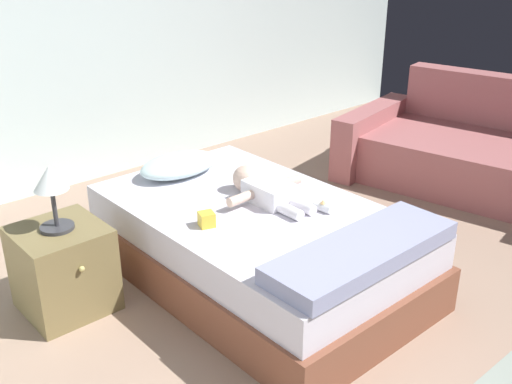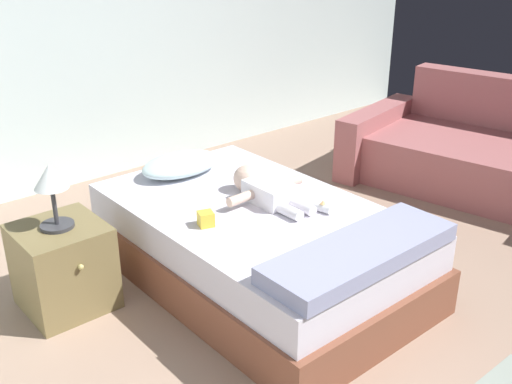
{
  "view_description": "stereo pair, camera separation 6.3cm",
  "coord_description": "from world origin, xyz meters",
  "px_view_note": "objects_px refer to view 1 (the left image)",
  "views": [
    {
      "loc": [
        -1.93,
        -1.47,
        1.94
      ],
      "look_at": [
        0.15,
        0.87,
        0.57
      ],
      "focal_mm": 42.52,
      "sensor_mm": 36.0,
      "label": 1
    },
    {
      "loc": [
        -1.88,
        -1.51,
        1.94
      ],
      "look_at": [
        0.15,
        0.87,
        0.57
      ],
      "focal_mm": 42.52,
      "sensor_mm": 36.0,
      "label": 2
    }
  ],
  "objects_px": {
    "toy_block": "(207,219)",
    "baby_bottle": "(323,207)",
    "nightstand": "(63,269)",
    "toothbrush": "(280,181)",
    "lamp": "(51,185)",
    "couch": "(484,154)",
    "bed": "(256,245)",
    "pillow": "(179,165)",
    "baby": "(264,189)"
  },
  "relations": [
    {
      "from": "bed",
      "to": "baby",
      "type": "bearing_deg",
      "value": 27.67
    },
    {
      "from": "toothbrush",
      "to": "couch",
      "type": "distance_m",
      "value": 1.99
    },
    {
      "from": "couch",
      "to": "lamp",
      "type": "height_order",
      "value": "lamp"
    },
    {
      "from": "toy_block",
      "to": "baby_bottle",
      "type": "xyz_separation_m",
      "value": [
        0.6,
        -0.29,
        -0.01
      ]
    },
    {
      "from": "bed",
      "to": "couch",
      "type": "relative_size",
      "value": 0.88
    },
    {
      "from": "nightstand",
      "to": "lamp",
      "type": "distance_m",
      "value": 0.49
    },
    {
      "from": "baby",
      "to": "baby_bottle",
      "type": "bearing_deg",
      "value": -68.75
    },
    {
      "from": "toothbrush",
      "to": "baby_bottle",
      "type": "bearing_deg",
      "value": -104.1
    },
    {
      "from": "bed",
      "to": "nightstand",
      "type": "xyz_separation_m",
      "value": [
        -0.98,
        0.47,
        0.01
      ]
    },
    {
      "from": "pillow",
      "to": "baby",
      "type": "height_order",
      "value": "baby"
    },
    {
      "from": "nightstand",
      "to": "baby_bottle",
      "type": "height_order",
      "value": "baby_bottle"
    },
    {
      "from": "baby_bottle",
      "to": "lamp",
      "type": "bearing_deg",
      "value": 148.59
    },
    {
      "from": "baby",
      "to": "toy_block",
      "type": "height_order",
      "value": "baby"
    },
    {
      "from": "baby_bottle",
      "to": "couch",
      "type": "bearing_deg",
      "value": 4.07
    },
    {
      "from": "baby_bottle",
      "to": "toothbrush",
      "type": "bearing_deg",
      "value": 75.9
    },
    {
      "from": "bed",
      "to": "baby",
      "type": "distance_m",
      "value": 0.33
    },
    {
      "from": "toothbrush",
      "to": "pillow",
      "type": "bearing_deg",
      "value": 127.11
    },
    {
      "from": "lamp",
      "to": "nightstand",
      "type": "bearing_deg",
      "value": -90.0
    },
    {
      "from": "pillow",
      "to": "lamp",
      "type": "bearing_deg",
      "value": -165.51
    },
    {
      "from": "baby_bottle",
      "to": "nightstand",
      "type": "bearing_deg",
      "value": 148.59
    },
    {
      "from": "nightstand",
      "to": "couch",
      "type": "bearing_deg",
      "value": -10.36
    },
    {
      "from": "couch",
      "to": "baby_bottle",
      "type": "xyz_separation_m",
      "value": [
        -2.07,
        -0.15,
        0.23
      ]
    },
    {
      "from": "nightstand",
      "to": "pillow",
      "type": "bearing_deg",
      "value": 14.5
    },
    {
      "from": "toothbrush",
      "to": "couch",
      "type": "height_order",
      "value": "couch"
    },
    {
      "from": "bed",
      "to": "couch",
      "type": "distance_m",
      "value": 2.33
    },
    {
      "from": "lamp",
      "to": "pillow",
      "type": "bearing_deg",
      "value": 14.49
    },
    {
      "from": "toy_block",
      "to": "bed",
      "type": "bearing_deg",
      "value": -0.99
    },
    {
      "from": "bed",
      "to": "nightstand",
      "type": "relative_size",
      "value": 4.05
    },
    {
      "from": "baby_bottle",
      "to": "pillow",
      "type": "bearing_deg",
      "value": 105.69
    },
    {
      "from": "bed",
      "to": "nightstand",
      "type": "bearing_deg",
      "value": 154.4
    },
    {
      "from": "couch",
      "to": "nightstand",
      "type": "bearing_deg",
      "value": 169.64
    },
    {
      "from": "nightstand",
      "to": "baby_bottle",
      "type": "bearing_deg",
      "value": -31.41
    },
    {
      "from": "couch",
      "to": "nightstand",
      "type": "distance_m",
      "value": 3.36
    },
    {
      "from": "baby",
      "to": "couch",
      "type": "distance_m",
      "value": 2.23
    },
    {
      "from": "toothbrush",
      "to": "nightstand",
      "type": "bearing_deg",
      "value": 168.24
    },
    {
      "from": "nightstand",
      "to": "toothbrush",
      "type": "bearing_deg",
      "value": -11.76
    },
    {
      "from": "couch",
      "to": "toy_block",
      "type": "bearing_deg",
      "value": 176.98
    },
    {
      "from": "toothbrush",
      "to": "lamp",
      "type": "distance_m",
      "value": 1.4
    },
    {
      "from": "nightstand",
      "to": "baby_bottle",
      "type": "xyz_separation_m",
      "value": [
        1.23,
        -0.75,
        0.25
      ]
    },
    {
      "from": "toy_block",
      "to": "baby_bottle",
      "type": "relative_size",
      "value": 0.85
    },
    {
      "from": "couch",
      "to": "nightstand",
      "type": "xyz_separation_m",
      "value": [
        -3.3,
        0.6,
        -0.02
      ]
    },
    {
      "from": "bed",
      "to": "couch",
      "type": "bearing_deg",
      "value": -3.33
    },
    {
      "from": "couch",
      "to": "pillow",
      "type": "bearing_deg",
      "value": 160.15
    },
    {
      "from": "baby",
      "to": "nightstand",
      "type": "bearing_deg",
      "value": 159.65
    },
    {
      "from": "pillow",
      "to": "toy_block",
      "type": "xyz_separation_m",
      "value": [
        -0.32,
        -0.71,
        -0.02
      ]
    },
    {
      "from": "couch",
      "to": "lamp",
      "type": "xyz_separation_m",
      "value": [
        -3.3,
        0.6,
        0.47
      ]
    },
    {
      "from": "pillow",
      "to": "baby_bottle",
      "type": "distance_m",
      "value": 1.04
    },
    {
      "from": "pillow",
      "to": "couch",
      "type": "xyz_separation_m",
      "value": [
        2.35,
        -0.85,
        -0.27
      ]
    },
    {
      "from": "bed",
      "to": "lamp",
      "type": "bearing_deg",
      "value": 154.4
    },
    {
      "from": "lamp",
      "to": "baby_bottle",
      "type": "distance_m",
      "value": 1.46
    }
  ]
}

